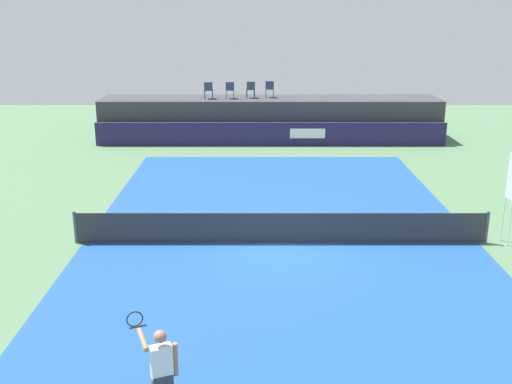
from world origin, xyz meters
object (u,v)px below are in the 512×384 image
(umpire_chair, at_px, (511,193))
(net_post_far, at_px, (485,227))
(spectator_chair_right, at_px, (268,88))
(spectator_chair_far_left, at_px, (207,89))
(spectator_chair_left, at_px, (228,89))
(tennis_player, at_px, (160,373))
(spectator_chair_center, at_px, (249,89))
(net_post_near, at_px, (74,227))

(umpire_chair, distance_m, net_post_far, 1.26)
(spectator_chair_right, bearing_deg, spectator_chair_far_left, -171.85)
(umpire_chair, xyz_separation_m, net_post_far, (-0.64, 0.01, -1.09))
(spectator_chair_left, bearing_deg, tennis_player, -90.52)
(spectator_chair_center, distance_m, umpire_chair, 17.20)
(spectator_chair_left, distance_m, net_post_near, 15.74)
(spectator_chair_right, xyz_separation_m, tennis_player, (-2.32, -23.70, -1.73))
(spectator_chair_far_left, relative_size, net_post_far, 0.89)
(spectator_chair_left, distance_m, tennis_player, 23.39)
(spectator_chair_left, bearing_deg, net_post_far, -61.01)
(spectator_chair_center, xyz_separation_m, net_post_far, (7.24, -15.24, -2.19))
(tennis_player, bearing_deg, spectator_chair_center, 86.81)
(spectator_chair_left, height_order, spectator_chair_center, same)
(spectator_chair_left, height_order, spectator_chair_right, same)
(spectator_chair_far_left, distance_m, spectator_chair_right, 3.27)
(umpire_chair, bearing_deg, spectator_chair_far_left, 124.01)
(spectator_chair_far_left, distance_m, umpire_chair, 18.10)
(spectator_chair_left, xyz_separation_m, tennis_player, (-0.21, -23.33, -1.73))
(net_post_near, height_order, tennis_player, tennis_player)
(umpire_chair, height_order, tennis_player, umpire_chair)
(net_post_near, bearing_deg, net_post_far, 0.00)
(spectator_chair_left, height_order, net_post_far, spectator_chair_left)
(spectator_chair_right, height_order, net_post_far, spectator_chair_right)
(net_post_near, distance_m, net_post_far, 12.40)
(spectator_chair_right, bearing_deg, tennis_player, -95.60)
(spectator_chair_right, distance_m, net_post_near, 16.75)
(spectator_chair_right, height_order, tennis_player, spectator_chair_right)
(spectator_chair_left, distance_m, net_post_far, 17.34)
(net_post_near, relative_size, net_post_far, 1.00)
(spectator_chair_center, distance_m, net_post_far, 17.01)
(spectator_chair_center, bearing_deg, spectator_chair_right, 10.36)
(spectator_chair_left, xyz_separation_m, spectator_chair_center, (1.10, 0.19, 0.00))
(spectator_chair_far_left, relative_size, spectator_chair_right, 1.00)
(net_post_near, bearing_deg, spectator_chair_left, 74.90)
(spectator_chair_far_left, xyz_separation_m, tennis_player, (0.91, -23.24, -1.73))
(net_post_far, bearing_deg, net_post_near, 180.00)
(spectator_chair_right, height_order, umpire_chair, spectator_chair_right)
(spectator_chair_right, bearing_deg, spectator_chair_left, -170.03)
(umpire_chair, bearing_deg, spectator_chair_center, 117.34)
(umpire_chair, height_order, net_post_far, umpire_chair)
(spectator_chair_left, relative_size, spectator_chair_right, 1.00)
(spectator_chair_right, bearing_deg, umpire_chair, -66.01)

